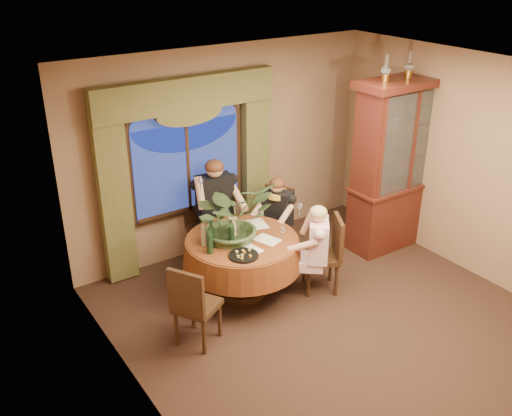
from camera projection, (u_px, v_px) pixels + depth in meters
floor at (341, 328)px, 6.43m from camera, size 5.00×5.00×0.00m
wall_back at (224, 150)px, 7.72m from camera, size 4.50×0.00×4.50m
wall_right at (487, 172)px, 6.97m from camera, size 0.00×5.00×5.00m
ceiling at (361, 80)px, 5.24m from camera, size 5.00×5.00×0.00m
window at (188, 167)px, 7.40m from camera, size 1.62×0.10×1.32m
arched_transom at (185, 109)px, 7.07m from camera, size 1.60×0.06×0.44m
drapery_left at (114, 195)px, 6.90m from camera, size 0.38×0.14×2.32m
drapery_right at (256, 162)px, 7.94m from camera, size 0.38×0.14×2.32m
swag_valance at (187, 94)px, 6.93m from camera, size 2.45×0.16×0.42m
dining_table at (242, 266)px, 6.94m from camera, size 1.78×1.78×0.75m
china_cabinet at (398, 165)px, 7.80m from camera, size 1.47×0.58×2.38m
oil_lamp_left at (386, 68)px, 7.02m from camera, size 0.11×0.11×0.34m
oil_lamp_center at (410, 64)px, 7.22m from camera, size 0.11×0.11×0.34m
oil_lamp_right at (432, 61)px, 7.43m from camera, size 0.11×0.11×0.34m
chair_right at (321, 255)px, 6.97m from camera, size 0.57×0.57×0.96m
chair_back_right at (274, 225)px, 7.72m from camera, size 0.58×0.58×0.96m
chair_back at (206, 226)px, 7.69m from camera, size 0.44×0.44×0.96m
chair_front_left at (197, 303)px, 6.04m from camera, size 0.58×0.58×0.96m
person_pink at (318, 252)px, 6.78m from camera, size 0.58×0.59×1.21m
person_back at (215, 211)px, 7.54m from camera, size 0.59×0.56×1.46m
person_scarf at (277, 219)px, 7.58m from camera, size 0.55×0.57×1.21m
stoneware_vase at (233, 228)px, 6.76m from camera, size 0.14×0.14×0.26m
centerpiece_plant at (232, 190)px, 6.57m from camera, size 0.95×1.06×0.82m
olive_bowl at (248, 237)px, 6.78m from camera, size 0.14×0.14×0.04m
cheese_platter at (244, 255)px, 6.40m from camera, size 0.34×0.34×0.02m
wine_bottle_0 at (204, 233)px, 6.57m from camera, size 0.07×0.07×0.33m
wine_bottle_1 at (231, 233)px, 6.56m from camera, size 0.07×0.07×0.33m
wine_bottle_2 at (209, 240)px, 6.40m from camera, size 0.07×0.07×0.33m
wine_bottle_3 at (211, 234)px, 6.53m from camera, size 0.07×0.07×0.33m
tasting_paper_0 at (267, 240)px, 6.75m from camera, size 0.30×0.35×0.00m
tasting_paper_1 at (257, 224)px, 7.13m from camera, size 0.27×0.34×0.00m
tasting_paper_2 at (249, 249)px, 6.54m from camera, size 0.26×0.33×0.00m
wine_glass_person_pink at (283, 233)px, 6.71m from camera, size 0.07×0.07×0.18m
wine_glass_person_back at (227, 216)px, 7.15m from camera, size 0.07×0.07×0.18m
wine_glass_person_scarf at (261, 216)px, 7.13m from camera, size 0.07×0.07×0.18m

